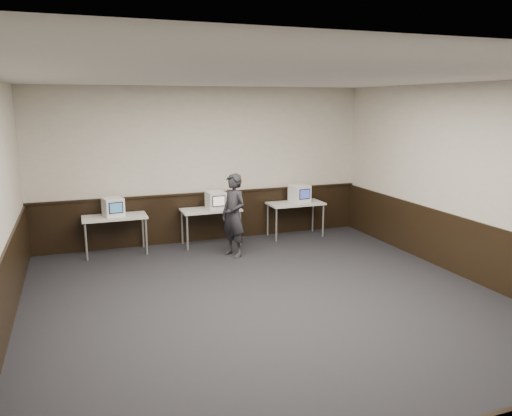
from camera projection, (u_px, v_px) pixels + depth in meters
The scene contains 15 objects.
floor at pixel (278, 311), 7.02m from camera, with size 8.00×8.00×0.00m, color black.
ceiling at pixel (280, 77), 6.35m from camera, with size 8.00×8.00×0.00m, color white.
back_wall at pixel (205, 165), 10.36m from camera, with size 7.00×7.00×0.00m, color beige.
right_wall at pixel (484, 185), 7.86m from camera, with size 8.00×8.00×0.00m, color beige.
wainscot_back at pixel (206, 217), 10.57m from camera, with size 6.98×0.04×1.00m, color black.
wainscot_left at pixel (0, 313), 5.75m from camera, with size 0.04×7.98×1.00m, color black.
wainscot_right at pixel (476, 252), 8.08m from camera, with size 0.04×7.98×1.00m, color black.
wainscot_rail at pixel (206, 193), 10.44m from camera, with size 6.98×0.06×0.04m, color black.
desk_left at pixel (115, 220), 9.55m from camera, with size 1.20×0.60×0.75m.
desk_center at pixel (211, 212), 10.19m from camera, with size 1.20×0.60×0.75m.
desk_right at pixel (296, 206), 10.82m from camera, with size 1.20×0.60×0.75m.
emac_left at pixel (113, 207), 9.49m from camera, with size 0.42×0.44×0.36m.
emac_center at pixel (216, 200), 10.12m from camera, with size 0.38×0.41×0.36m.
emac_right at pixel (300, 194), 10.84m from camera, with size 0.43×0.45×0.37m.
person at pixel (234, 215), 9.40m from camera, with size 0.58×0.38×1.58m, color black.
Camera 1 is at (-2.54, -6.06, 2.88)m, focal length 35.00 mm.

